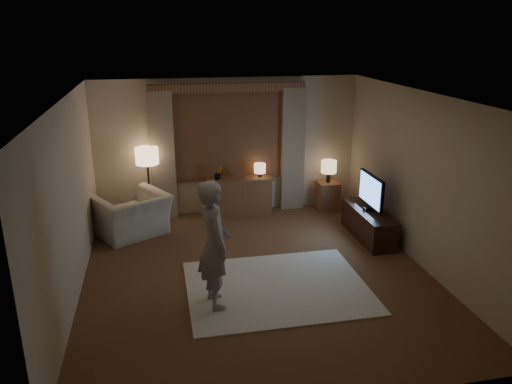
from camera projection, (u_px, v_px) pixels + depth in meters
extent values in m
cube|color=brown|center=(257.00, 275.00, 7.37)|extent=(5.00, 5.50, 0.02)
cube|color=silver|center=(258.00, 96.00, 6.55)|extent=(5.00, 5.50, 0.02)
cube|color=beige|center=(228.00, 147.00, 9.53)|extent=(5.00, 0.02, 2.60)
cube|color=beige|center=(321.00, 287.00, 4.39)|extent=(5.00, 0.02, 2.60)
cube|color=beige|center=(69.00, 203.00, 6.48)|extent=(0.02, 5.50, 2.60)
cube|color=beige|center=(422.00, 180.00, 7.43)|extent=(0.02, 5.50, 2.60)
cube|color=black|center=(228.00, 134.00, 9.42)|extent=(2.00, 0.01, 1.70)
cube|color=brown|center=(228.00, 134.00, 9.41)|extent=(2.08, 0.04, 1.78)
cube|color=tan|center=(162.00, 156.00, 9.22)|extent=(0.45, 0.12, 2.40)
cube|color=tan|center=(293.00, 150.00, 9.69)|extent=(0.45, 0.12, 2.40)
cube|color=brown|center=(228.00, 88.00, 9.09)|extent=(2.90, 0.14, 0.16)
cube|color=#F4EDCD|center=(277.00, 287.00, 6.99)|extent=(2.50, 2.00, 0.02)
cube|color=brown|center=(240.00, 197.00, 9.61)|extent=(1.20, 0.40, 0.70)
cube|color=brown|center=(239.00, 175.00, 9.47)|extent=(0.16, 0.02, 0.20)
imported|color=#999999|center=(218.00, 174.00, 9.38)|extent=(0.17, 0.13, 0.30)
cylinder|color=black|center=(260.00, 176.00, 9.56)|extent=(0.08, 0.08, 0.12)
cylinder|color=#E8BB8B|center=(260.00, 168.00, 9.51)|extent=(0.22, 0.22, 0.18)
cylinder|color=black|center=(151.00, 221.00, 9.37)|extent=(0.30, 0.30, 0.03)
cylinder|color=black|center=(150.00, 193.00, 9.20)|extent=(0.04, 0.04, 1.13)
cylinder|color=#E8BB8B|center=(147.00, 156.00, 8.98)|extent=(0.41, 0.41, 0.30)
imported|color=beige|center=(132.00, 215.00, 8.65)|extent=(1.49, 1.44, 0.74)
cube|color=brown|center=(327.00, 196.00, 9.93)|extent=(0.40, 0.40, 0.56)
cylinder|color=black|center=(328.00, 177.00, 9.81)|extent=(0.08, 0.08, 0.20)
cylinder|color=#E8BB8B|center=(329.00, 167.00, 9.74)|extent=(0.30, 0.30, 0.24)
cube|color=black|center=(369.00, 224.00, 8.57)|extent=(0.45, 1.40, 0.50)
cube|color=black|center=(370.00, 209.00, 8.48)|extent=(0.22, 0.10, 0.06)
cube|color=black|center=(371.00, 190.00, 8.38)|extent=(0.05, 0.88, 0.54)
cube|color=#558EE6|center=(370.00, 190.00, 8.37)|extent=(0.00, 0.82, 0.48)
imported|color=#A09B93|center=(214.00, 244.00, 6.30)|extent=(0.50, 0.67, 1.69)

